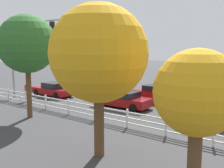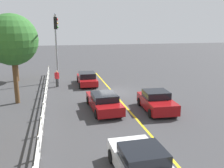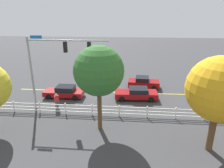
{
  "view_description": "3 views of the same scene",
  "coord_description": "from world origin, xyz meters",
  "px_view_note": "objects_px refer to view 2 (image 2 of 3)",
  "views": [
    {
      "loc": [
        -17.6,
        19.46,
        5.01
      ],
      "look_at": [
        -3.42,
        1.49,
        1.76
      ],
      "focal_mm": 44.34,
      "sensor_mm": 36.0,
      "label": 1
    },
    {
      "loc": [
        -21.66,
        5.05,
        6.09
      ],
      "look_at": [
        -2.95,
        0.75,
        1.52
      ],
      "focal_mm": 39.13,
      "sensor_mm": 36.0,
      "label": 2
    },
    {
      "loc": [
        -3.81,
        22.93,
        9.27
      ],
      "look_at": [
        -1.95,
        1.92,
        1.76
      ],
      "focal_mm": 32.04,
      "sensor_mm": 36.0,
      "label": 3
    }
  ],
  "objects_px": {
    "car_0": "(141,163)",
    "car_2": "(157,101)",
    "tree_1": "(14,47)",
    "car_3": "(87,79)",
    "pedestrian": "(57,78)",
    "car_1": "(104,102)",
    "tree_0": "(12,40)"
  },
  "relations": [
    {
      "from": "car_0",
      "to": "car_2",
      "type": "bearing_deg",
      "value": -28.04
    },
    {
      "from": "car_3",
      "to": "tree_0",
      "type": "xyz_separation_m",
      "value": [
        -5.08,
        6.3,
        4.4
      ]
    },
    {
      "from": "car_1",
      "to": "pedestrian",
      "type": "distance_m",
      "value": 8.77
    },
    {
      "from": "car_3",
      "to": "tree_1",
      "type": "distance_m",
      "value": 8.94
    },
    {
      "from": "car_0",
      "to": "car_1",
      "type": "distance_m",
      "value": 8.5
    },
    {
      "from": "car_2",
      "to": "tree_0",
      "type": "relative_size",
      "value": 0.58
    },
    {
      "from": "car_1",
      "to": "tree_0",
      "type": "bearing_deg",
      "value": 61.19
    },
    {
      "from": "car_2",
      "to": "tree_1",
      "type": "relative_size",
      "value": 0.7
    },
    {
      "from": "car_0",
      "to": "pedestrian",
      "type": "height_order",
      "value": "pedestrian"
    },
    {
      "from": "car_3",
      "to": "tree_0",
      "type": "bearing_deg",
      "value": 129.64
    },
    {
      "from": "car_2",
      "to": "pedestrian",
      "type": "bearing_deg",
      "value": -139.02
    },
    {
      "from": "car_1",
      "to": "tree_0",
      "type": "distance_m",
      "value": 8.5
    },
    {
      "from": "car_1",
      "to": "tree_1",
      "type": "height_order",
      "value": "tree_1"
    },
    {
      "from": "pedestrian",
      "to": "tree_1",
      "type": "xyz_separation_m",
      "value": [
        3.8,
        4.42,
        2.96
      ]
    },
    {
      "from": "car_0",
      "to": "car_2",
      "type": "distance_m",
      "value": 8.46
    },
    {
      "from": "car_2",
      "to": "pedestrian",
      "type": "distance_m",
      "value": 11.51
    },
    {
      "from": "pedestrian",
      "to": "tree_1",
      "type": "distance_m",
      "value": 6.53
    },
    {
      "from": "car_0",
      "to": "car_3",
      "type": "relative_size",
      "value": 0.87
    },
    {
      "from": "car_0",
      "to": "tree_1",
      "type": "distance_m",
      "value": 22.03
    },
    {
      "from": "car_0",
      "to": "pedestrian",
      "type": "xyz_separation_m",
      "value": [
        16.62,
        3.19,
        0.27
      ]
    },
    {
      "from": "car_2",
      "to": "pedestrian",
      "type": "xyz_separation_m",
      "value": [
        9.1,
        7.05,
        0.23
      ]
    },
    {
      "from": "car_3",
      "to": "pedestrian",
      "type": "height_order",
      "value": "pedestrian"
    },
    {
      "from": "car_0",
      "to": "tree_0",
      "type": "distance_m",
      "value": 14.08
    },
    {
      "from": "pedestrian",
      "to": "tree_0",
      "type": "distance_m",
      "value": 7.14
    },
    {
      "from": "car_1",
      "to": "car_0",
      "type": "bearing_deg",
      "value": 176.96
    },
    {
      "from": "tree_1",
      "to": "pedestrian",
      "type": "bearing_deg",
      "value": -130.7
    },
    {
      "from": "car_0",
      "to": "car_1",
      "type": "height_order",
      "value": "car_0"
    },
    {
      "from": "car_2",
      "to": "car_3",
      "type": "relative_size",
      "value": 0.9
    },
    {
      "from": "car_3",
      "to": "tree_0",
      "type": "distance_m",
      "value": 9.22
    },
    {
      "from": "car_1",
      "to": "tree_1",
      "type": "distance_m",
      "value": 14.56
    },
    {
      "from": "car_0",
      "to": "pedestrian",
      "type": "relative_size",
      "value": 2.35
    },
    {
      "from": "car_0",
      "to": "tree_0",
      "type": "height_order",
      "value": "tree_0"
    }
  ]
}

